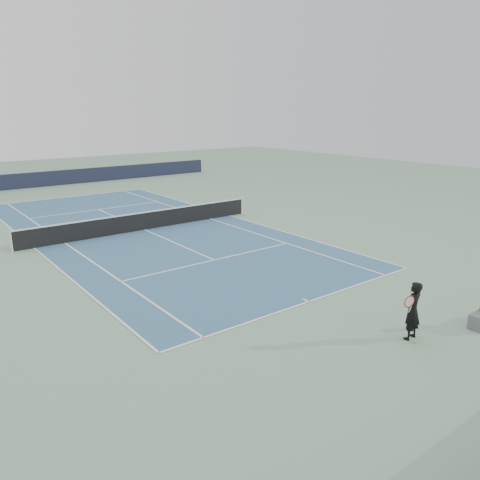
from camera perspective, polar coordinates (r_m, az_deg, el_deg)
ground at (r=24.86m, az=-11.54°, el=1.21°), size 80.00×80.00×0.00m
court_surface at (r=24.86m, az=-11.54°, el=1.23°), size 10.97×23.77×0.01m
tennis_net at (r=24.74m, az=-11.60°, el=2.34°), size 12.90×0.10×1.07m
windscreen_far at (r=41.34m, az=-22.72°, el=6.87°), size 30.00×0.25×1.20m
tennis_player at (r=13.60m, az=20.28°, el=-8.08°), size 0.78×0.50×1.65m
tennis_ball at (r=13.73m, az=20.62°, el=-11.54°), size 0.07×0.07×0.07m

